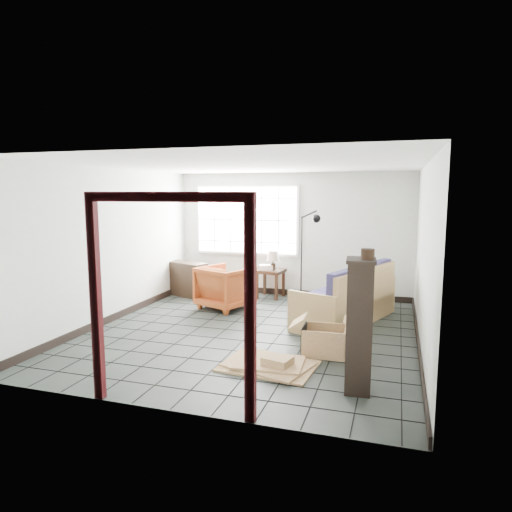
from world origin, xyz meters
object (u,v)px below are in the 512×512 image
(futon_sofa, at_px, (349,301))
(armchair, at_px, (226,285))
(side_table, at_px, (270,274))
(tall_shelf, at_px, (359,325))

(futon_sofa, relative_size, armchair, 2.67)
(side_table, bearing_deg, armchair, -117.19)
(armchair, xyz_separation_m, tall_shelf, (2.72, -2.98, 0.31))
(armchair, relative_size, tall_shelf, 0.60)
(futon_sofa, height_order, armchair, futon_sofa)
(futon_sofa, distance_m, armchair, 2.36)
(futon_sofa, relative_size, side_table, 4.03)
(side_table, relative_size, tall_shelf, 0.40)
(side_table, height_order, tall_shelf, tall_shelf)
(futon_sofa, distance_m, tall_shelf, 2.78)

